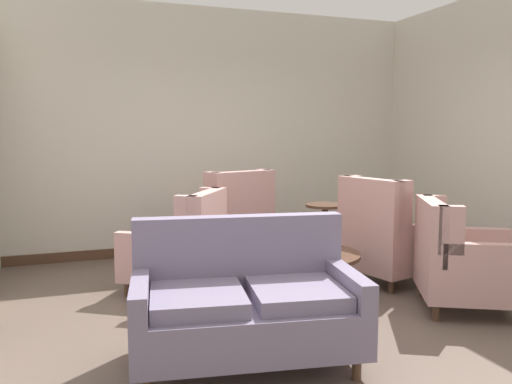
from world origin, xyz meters
TOP-DOWN VIEW (x-y plane):
  - ground at (0.00, 0.00)m, footprint 7.75×7.75m
  - wall_back at (0.00, 2.77)m, footprint 5.43×0.08m
  - wall_right at (2.64, 0.83)m, footprint 0.08×3.87m
  - baseboard_back at (0.00, 2.71)m, footprint 5.27×0.03m
  - coffee_table at (0.17, 0.45)m, footprint 0.98×0.98m
  - porcelain_vase at (0.11, 0.49)m, footprint 0.18×0.18m
  - settee at (-0.76, -0.57)m, footprint 1.58×1.03m
  - armchair_near_sideboard at (1.34, -0.21)m, footprint 1.11×1.09m
  - armchair_foreground_right at (1.20, 0.73)m, footprint 1.02×0.95m
  - armchair_beside_settee at (-0.13, 1.87)m, footprint 1.02×1.07m
  - armchair_back_corner at (-0.82, 1.17)m, footprint 1.14×1.12m
  - side_table at (0.87, 1.45)m, footprint 0.44×0.44m

SIDE VIEW (x-z plane):
  - ground at x=0.00m, z-range 0.00..0.00m
  - baseboard_back at x=0.00m, z-range 0.00..0.12m
  - coffee_table at x=0.17m, z-range 0.15..0.60m
  - settee at x=-0.76m, z-range -0.07..0.88m
  - armchair_back_corner at x=-0.82m, z-range -0.07..0.90m
  - armchair_near_sideboard at x=1.34m, z-range -0.06..0.90m
  - side_table at x=0.87m, z-range 0.07..0.80m
  - armchair_foreground_right at x=1.20m, z-range -0.09..0.99m
  - armchair_beside_settee at x=-0.13m, z-range -0.10..1.02m
  - porcelain_vase at x=0.11m, z-range 0.42..0.76m
  - wall_back at x=0.00m, z-range 0.00..3.08m
  - wall_right at x=2.64m, z-range 0.00..3.08m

